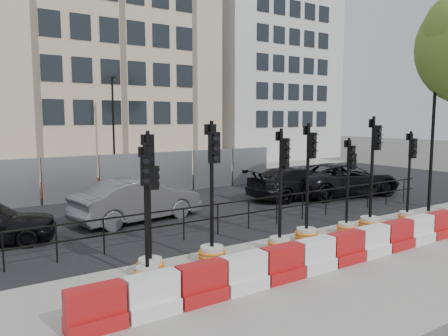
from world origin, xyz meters
TOP-DOWN VIEW (x-y plane):
  - ground at (0.00, 0.00)m, footprint 120.00×120.00m
  - sidewalk_near at (0.00, -3.00)m, footprint 40.00×6.00m
  - road at (0.00, 7.00)m, footprint 40.00×14.00m
  - sidewalk_far at (0.00, 16.00)m, footprint 40.00×4.00m
  - building_cream at (2.00, 21.99)m, footprint 15.00×10.06m
  - building_white at (17.00, 21.99)m, footprint 12.00×9.06m
  - kerb_railing at (0.00, 1.20)m, footprint 18.00×0.04m
  - heras_fencing at (-0.49, 9.71)m, footprint 14.33×1.72m
  - lamp_post_far at (0.50, 14.98)m, footprint 0.12×0.56m
  - lamp_post_near at (7.50, -0.52)m, footprint 0.12×0.56m
  - barrier_row at (-0.00, -2.80)m, footprint 13.60×0.50m
  - traffic_signal_a at (-4.41, -0.87)m, footprint 0.66×0.66m
  - traffic_signal_b at (-4.65, -1.26)m, footprint 0.61×0.61m
  - traffic_signal_c at (-2.76, -0.93)m, footprint 0.70×0.70m
  - traffic_signal_d at (-0.73, -1.19)m, footprint 0.66×0.66m
  - traffic_signal_e at (0.51, -0.93)m, footprint 0.69×0.69m
  - traffic_signal_f at (2.21, -0.97)m, footprint 0.59×0.59m
  - traffic_signal_g at (3.18, -1.10)m, footprint 0.72×0.72m
  - traffic_signal_h at (5.12, -1.15)m, footprint 0.63×0.63m
  - car_b at (-2.54, 4.29)m, footprint 3.09×5.11m
  - car_c at (5.15, 4.34)m, footprint 2.55×5.16m
  - car_d at (7.40, 3.70)m, footprint 4.35×6.36m

SIDE VIEW (x-z plane):
  - ground at x=0.00m, z-range 0.00..0.00m
  - sidewalk_near at x=0.00m, z-range 0.00..0.02m
  - sidewalk_far at x=0.00m, z-range 0.00..0.02m
  - road at x=0.00m, z-range 0.00..0.03m
  - barrier_row at x=0.00m, z-range -0.03..0.77m
  - traffic_signal_h at x=5.12m, z-range -0.93..2.25m
  - kerb_railing at x=0.00m, z-range 0.19..1.19m
  - traffic_signal_a at x=-4.41m, z-range -0.98..2.36m
  - heras_fencing at x=-0.49m, z-range -0.29..1.71m
  - car_c at x=5.15m, z-range 0.00..1.43m
  - traffic_signal_e at x=0.51m, z-range -1.02..2.46m
  - traffic_signal_f at x=2.21m, z-range -0.79..2.23m
  - traffic_signal_c at x=-2.76m, z-range -1.05..2.52m
  - traffic_signal_b at x=-4.65m, z-range -0.81..2.28m
  - car_b at x=-2.54m, z-range 0.00..1.51m
  - traffic_signal_g at x=3.18m, z-range -1.08..2.60m
  - car_d at x=7.40m, z-range 0.00..1.54m
  - traffic_signal_d at x=-0.73m, z-range -0.88..2.48m
  - lamp_post_far at x=0.50m, z-range 0.22..6.22m
  - lamp_post_near at x=7.50m, z-range 0.22..6.22m
  - building_white at x=17.00m, z-range 0.00..16.00m
  - building_cream at x=2.00m, z-range 0.00..18.00m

